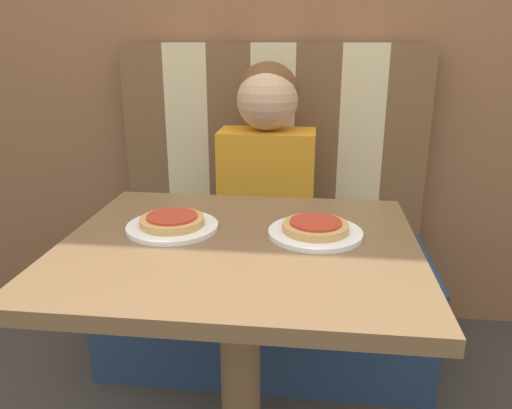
{
  "coord_description": "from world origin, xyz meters",
  "views": [
    {
      "loc": [
        0.16,
        -1.05,
        1.18
      ],
      "look_at": [
        0.0,
        0.33,
        0.72
      ],
      "focal_mm": 35.0,
      "sensor_mm": 36.0,
      "label": 1
    }
  ],
  "objects": [
    {
      "name": "booth_backrest",
      "position": [
        -0.0,
        0.92,
        0.8
      ],
      "size": [
        1.2,
        0.07,
        0.75
      ],
      "color": "brown",
      "rests_on": "booth_seat"
    },
    {
      "name": "wall_back",
      "position": [
        0.0,
        1.01,
        1.3
      ],
      "size": [
        7.0,
        0.05,
        2.6
      ],
      "color": "brown",
      "rests_on": "ground_plane"
    },
    {
      "name": "dining_table",
      "position": [
        0.0,
        0.0,
        0.63
      ],
      "size": [
        0.82,
        0.7,
        0.74
      ],
      "color": "brown",
      "rests_on": "ground_plane"
    },
    {
      "name": "plate_right",
      "position": [
        0.17,
        0.06,
        0.74
      ],
      "size": [
        0.22,
        0.22,
        0.01
      ],
      "color": "white",
      "rests_on": "dining_table"
    },
    {
      "name": "pizza_right",
      "position": [
        0.17,
        0.06,
        0.76
      ],
      "size": [
        0.16,
        0.16,
        0.02
      ],
      "color": "tan",
      "rests_on": "plate_right"
    },
    {
      "name": "booth_seat",
      "position": [
        0.0,
        0.67,
        0.21
      ],
      "size": [
        1.2,
        0.58,
        0.42
      ],
      "color": "navy",
      "rests_on": "ground_plane"
    },
    {
      "name": "plate_left",
      "position": [
        -0.17,
        0.06,
        0.74
      ],
      "size": [
        0.22,
        0.22,
        0.01
      ],
      "color": "white",
      "rests_on": "dining_table"
    },
    {
      "name": "person",
      "position": [
        0.0,
        0.67,
        0.79
      ],
      "size": [
        0.34,
        0.24,
        0.69
      ],
      "color": "orange",
      "rests_on": "booth_seat"
    },
    {
      "name": "pizza_left",
      "position": [
        -0.17,
        0.06,
        0.76
      ],
      "size": [
        0.16,
        0.16,
        0.02
      ],
      "color": "tan",
      "rests_on": "plate_left"
    }
  ]
}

